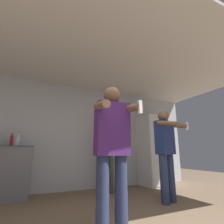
% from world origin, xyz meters
% --- Properties ---
extents(wall_back, '(7.00, 0.06, 2.55)m').
position_xyz_m(wall_back, '(0.00, 3.10, 1.27)').
color(wall_back, '#B2B7BC').
rests_on(wall_back, ground_plane).
extents(ceiling_slab, '(7.00, 3.59, 0.05)m').
position_xyz_m(ceiling_slab, '(0.00, 1.53, 2.57)').
color(ceiling_slab, silver).
rests_on(ceiling_slab, wall_back).
extents(refrigerator, '(0.66, 0.69, 1.87)m').
position_xyz_m(refrigerator, '(2.17, 2.74, 0.94)').
color(refrigerator, white).
rests_on(refrigerator, ground_plane).
extents(bottle_brown_liquor, '(0.09, 0.09, 0.29)m').
position_xyz_m(bottle_brown_liquor, '(-1.18, 2.74, 1.09)').
color(bottle_brown_liquor, silver).
rests_on(bottle_brown_liquor, counter).
extents(bottle_tall_gin, '(0.06, 0.06, 0.26)m').
position_xyz_m(bottle_tall_gin, '(-1.29, 2.74, 1.10)').
color(bottle_tall_gin, maroon).
rests_on(bottle_tall_gin, counter).
extents(person_woman_foreground, '(0.49, 0.50, 1.65)m').
position_xyz_m(person_woman_foreground, '(-0.12, 0.60, 0.94)').
color(person_woman_foreground, navy).
rests_on(person_woman_foreground, ground_plane).
extents(person_man_side, '(0.54, 0.57, 1.66)m').
position_xyz_m(person_man_side, '(1.34, 1.32, 0.93)').
color(person_man_side, navy).
rests_on(person_man_side, ground_plane).
extents(person_spectator_back, '(0.49, 0.55, 1.76)m').
position_xyz_m(person_spectator_back, '(0.65, 2.41, 1.07)').
color(person_spectator_back, '#38422D').
rests_on(person_spectator_back, ground_plane).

